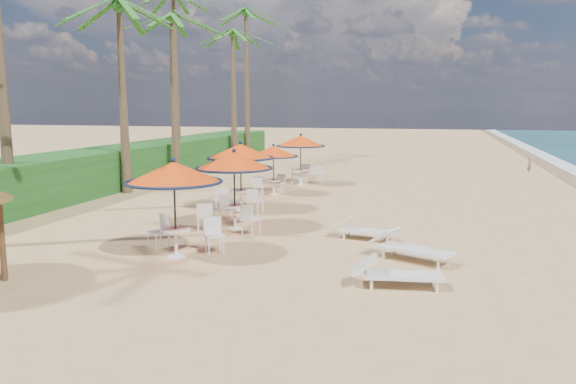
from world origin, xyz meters
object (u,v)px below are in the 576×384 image
at_px(station_0, 175,181).
at_px(lounger_mid, 408,246).
at_px(station_3, 272,158).
at_px(lounger_far, 361,229).
at_px(station_4, 302,147).
at_px(lounger_near, 394,273).
at_px(station_2, 240,158).
at_px(station_1, 233,171).

distance_m(station_0, lounger_mid, 6.02).
height_order(station_3, lounger_far, station_3).
height_order(station_4, lounger_far, station_4).
xyz_separation_m(station_0, lounger_near, (5.53, -1.08, -1.62)).
relative_size(station_0, station_2, 1.00).
bearing_deg(lounger_near, station_1, 130.60).
height_order(station_0, lounger_mid, station_0).
xyz_separation_m(lounger_near, lounger_mid, (0.17, 2.22, 0.03)).
bearing_deg(lounger_mid, station_2, 167.06).
bearing_deg(station_3, lounger_mid, -55.65).
xyz_separation_m(station_3, lounger_far, (4.79, -7.14, -1.30)).
xyz_separation_m(station_0, station_1, (0.25, 3.41, -0.11)).
distance_m(station_4, lounger_far, 11.50).
relative_size(station_4, lounger_far, 1.32).
bearing_deg(station_0, station_1, 85.86).
height_order(station_3, lounger_near, station_3).
height_order(lounger_mid, lounger_far, lounger_mid).
distance_m(lounger_near, lounger_far, 4.30).
relative_size(station_0, station_4, 1.03).
bearing_deg(station_4, station_1, -88.56).
height_order(station_0, station_3, station_0).
bearing_deg(station_0, lounger_far, 35.27).
bearing_deg(station_2, station_3, 89.27).
bearing_deg(station_1, station_4, 91.44).
relative_size(lounger_near, lounger_mid, 0.91).
height_order(lounger_near, lounger_far, lounger_near).
relative_size(station_3, lounger_far, 1.17).
bearing_deg(lounger_mid, station_3, 151.00).
relative_size(station_3, lounger_mid, 1.01).
relative_size(station_3, lounger_near, 1.11).
height_order(station_2, station_3, station_2).
relative_size(station_2, lounger_mid, 1.17).
bearing_deg(lounger_near, station_4, 101.69).
xyz_separation_m(station_3, lounger_mid, (6.18, -9.05, -1.25)).
bearing_deg(station_0, station_2, 94.88).
bearing_deg(station_2, station_1, -74.76).
relative_size(station_0, lounger_mid, 1.17).
distance_m(station_0, lounger_near, 5.86).
xyz_separation_m(station_2, lounger_far, (4.84, -3.25, -1.65)).
relative_size(station_4, lounger_mid, 1.14).
bearing_deg(lounger_near, station_3, 109.12).
bearing_deg(station_4, lounger_mid, -65.40).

